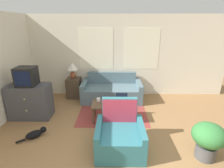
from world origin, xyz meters
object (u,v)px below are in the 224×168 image
coffee_table (112,106)px  cup_yellow (104,102)px  armchair (120,136)px  table_lamp (72,68)px  couch (112,91)px  cat_black (36,134)px  television (26,76)px  cup_navy (98,100)px  snack_bowl (110,101)px  potted_plant (208,138)px  laptop (122,101)px

coffee_table → cup_yellow: cup_yellow is taller
armchair → cup_yellow: size_ratio=9.00×
table_lamp → couch: bearing=-6.9°
cup_yellow → cat_black: cup_yellow is taller
armchair → cup_yellow: 1.14m
television → cup_navy: (1.74, -0.00, -0.61)m
snack_bowl → television: bearing=178.9°
coffee_table → cat_black: bearing=-155.5°
armchair → television: television is taller
armchair → snack_bowl: bearing=100.7°
table_lamp → cup_yellow: size_ratio=4.93×
potted_plant → coffee_table: bearing=142.7°
television → laptop: 2.40m
laptop → couch: bearing=102.2°
laptop → potted_plant: (1.47, -1.36, -0.09)m
couch → television: bearing=-150.7°
cup_yellow → snack_bowl: bearing=37.0°
table_lamp → television: bearing=-122.1°
potted_plant → laptop: bearing=137.3°
table_lamp → snack_bowl: bearing=-48.0°
laptop → cup_yellow: (-0.44, -0.07, 0.00)m
television → cat_black: size_ratio=0.89×
cup_navy → cup_yellow: 0.21m
cup_yellow → snack_bowl: size_ratio=0.54×
television → cat_black: (0.46, -0.88, -1.02)m
armchair → coffee_table: (-0.15, 1.07, 0.13)m
television → potted_plant: size_ratio=0.67×
cup_yellow → television: bearing=175.5°
television → cup_yellow: size_ratio=4.42×
couch → snack_bowl: size_ratio=9.56×
armchair → cat_black: size_ratio=1.81×
armchair → potted_plant: size_ratio=1.36×
television → cup_yellow: 1.98m
armchair → cat_black: bearing=169.8°
television → laptop: bearing=-1.9°
laptop → table_lamp: bearing=137.5°
coffee_table → cat_black: 1.83m
cup_yellow → coffee_table: bearing=3.7°
snack_bowl → potted_plant: bearing=-38.2°
cup_navy → laptop: bearing=-7.3°
snack_bowl → cup_yellow: bearing=-143.0°
laptop → cup_navy: size_ratio=3.10×
armchair → snack_bowl: (-0.22, 1.17, 0.21)m
laptop → potted_plant: bearing=-42.7°
table_lamp → coffee_table: bearing=-48.4°
couch → cat_black: bearing=-128.1°
couch → laptop: 1.28m
potted_plant → cup_navy: bearing=145.2°
television → cup_yellow: television is taller
cup_navy → cat_black: size_ratio=0.18×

